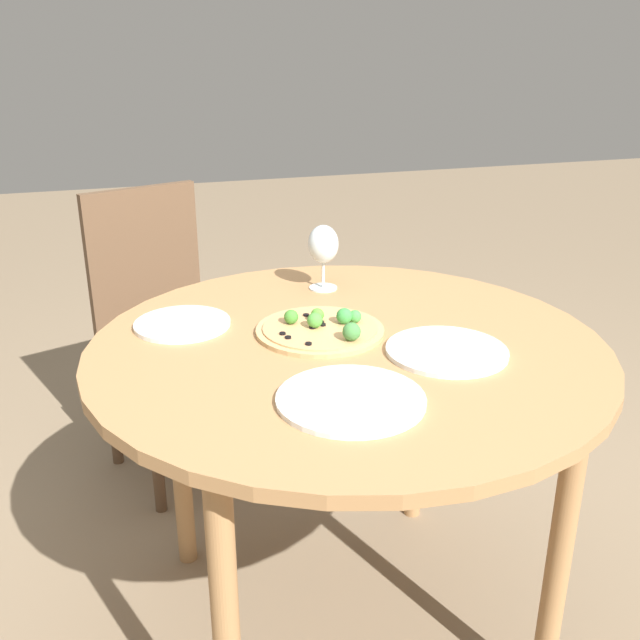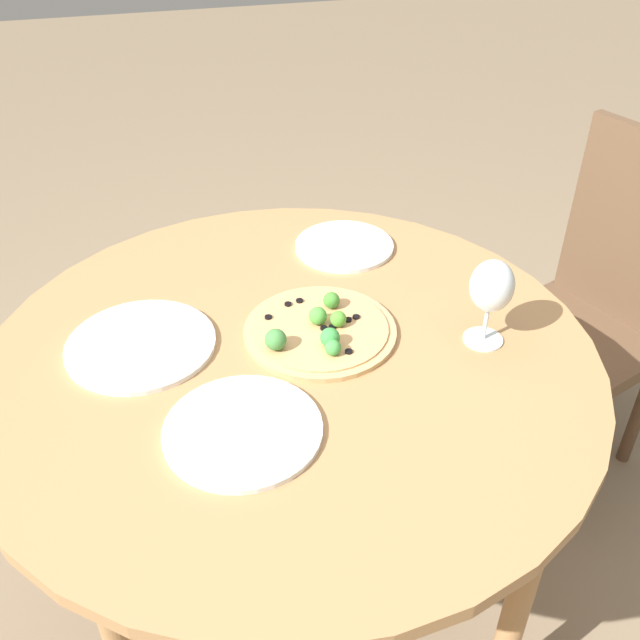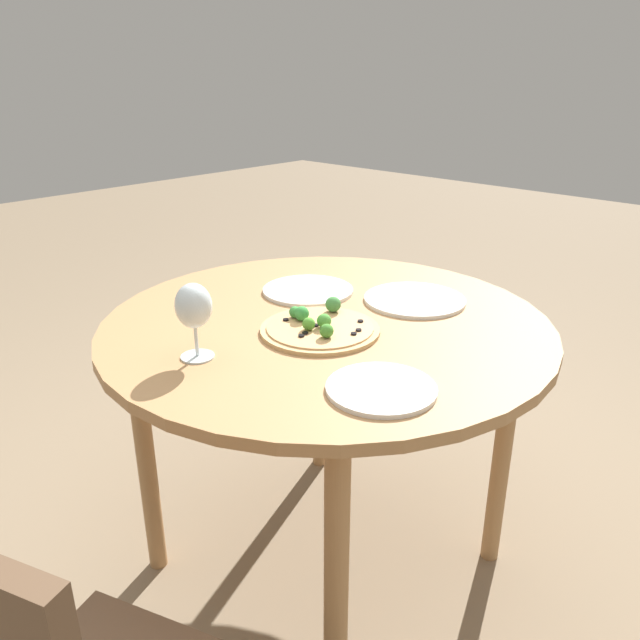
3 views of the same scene
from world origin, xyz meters
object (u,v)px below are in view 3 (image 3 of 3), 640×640
object	(u,v)px
wine_glass	(194,308)
plate_near	(381,389)
pizza	(320,327)
plate_far	(308,290)
plate_side	(415,300)

from	to	relation	value
wine_glass	plate_near	size ratio (longest dim) A/B	0.78
wine_glass	plate_near	bearing A→B (deg)	-68.38
pizza	plate_far	size ratio (longest dim) A/B	1.13
plate_far	plate_side	bearing A→B (deg)	-61.64
plate_near	plate_far	size ratio (longest dim) A/B	0.86
plate_near	plate_side	xyz separation A→B (m)	(0.46, 0.24, 0.00)
pizza	plate_near	distance (m)	0.32
plate_near	plate_far	xyz separation A→B (m)	(0.32, 0.50, 0.00)
pizza	plate_side	bearing A→B (deg)	-8.41
plate_side	pizza	bearing A→B (deg)	171.59
plate_near	plate_side	distance (m)	0.52
plate_far	wine_glass	bearing A→B (deg)	-165.65
plate_near	wine_glass	bearing A→B (deg)	111.62
wine_glass	plate_side	world-z (taller)	wine_glass
pizza	plate_far	bearing A→B (deg)	49.74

